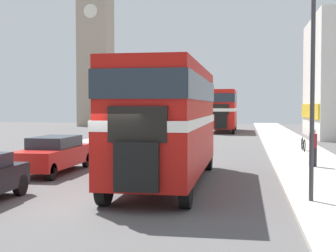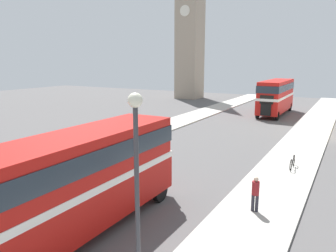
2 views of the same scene
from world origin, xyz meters
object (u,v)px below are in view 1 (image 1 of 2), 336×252
object	(u,v)px
bus_distant	(224,107)
street_lamp	(313,59)
car_parked_mid	(54,154)
bicycle_on_pavement	(303,145)
pedestrian_walking	(313,145)
church_tower	(95,8)
double_decker_bus	(168,115)

from	to	relation	value
bus_distant	street_lamp	world-z (taller)	street_lamp
car_parked_mid	street_lamp	distance (m)	10.98
bus_distant	bicycle_on_pavement	size ratio (longest dim) A/B	5.88
bus_distant	pedestrian_walking	bearing A→B (deg)	-79.90
bus_distant	street_lamp	bearing A→B (deg)	-83.61
car_parked_mid	street_lamp	bearing A→B (deg)	-26.47
bicycle_on_pavement	church_tower	size ratio (longest dim) A/B	0.06
pedestrian_walking	church_tower	size ratio (longest dim) A/B	0.05
street_lamp	bicycle_on_pavement	bearing A→B (deg)	84.11
double_decker_bus	church_tower	size ratio (longest dim) A/B	0.31
street_lamp	car_parked_mid	bearing A→B (deg)	153.53
bus_distant	pedestrian_walking	world-z (taller)	bus_distant
car_parked_mid	pedestrian_walking	xyz separation A→B (m)	(10.47, 2.79, 0.27)
bus_distant	church_tower	bearing A→B (deg)	147.14
bicycle_on_pavement	street_lamp	size ratio (longest dim) A/B	0.30
car_parked_mid	pedestrian_walking	world-z (taller)	pedestrian_walking
bus_distant	car_parked_mid	world-z (taller)	bus_distant
pedestrian_walking	bicycle_on_pavement	xyz separation A→B (m)	(0.44, 7.13, -0.55)
double_decker_bus	church_tower	bearing A→B (deg)	111.13
bus_distant	church_tower	size ratio (longest dim) A/B	0.34
double_decker_bus	car_parked_mid	distance (m)	5.56
street_lamp	church_tower	bearing A→B (deg)	114.52
street_lamp	church_tower	distance (m)	53.78
pedestrian_walking	street_lamp	xyz separation A→B (m)	(-1.07, -7.48, 2.93)
bicycle_on_pavement	church_tower	distance (m)	43.28
double_decker_bus	pedestrian_walking	size ratio (longest dim) A/B	5.91
bus_distant	church_tower	distance (m)	24.88
bus_distant	church_tower	xyz separation A→B (m)	(-17.70, 11.43, 13.22)
car_parked_mid	street_lamp	xyz separation A→B (m)	(9.41, -4.68, 3.20)
pedestrian_walking	street_lamp	world-z (taller)	street_lamp
double_decker_bus	street_lamp	xyz separation A→B (m)	(4.42, -2.83, 1.56)
pedestrian_walking	bus_distant	bearing A→B (deg)	100.10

